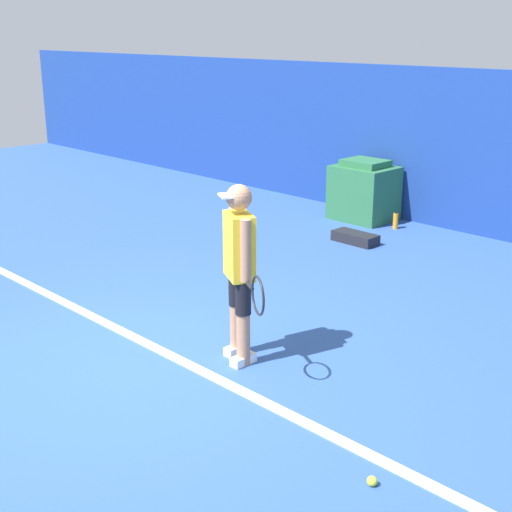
% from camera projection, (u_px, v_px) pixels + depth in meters
% --- Properties ---
extents(ground_plane, '(24.00, 24.00, 0.00)m').
position_uv_depth(ground_plane, '(136.00, 364.00, 6.25)').
color(ground_plane, '#2D5193').
extents(back_wall, '(24.00, 0.10, 2.29)m').
position_uv_depth(back_wall, '(482.00, 154.00, 9.86)').
color(back_wall, navy).
rests_on(back_wall, ground_plane).
extents(court_baseline, '(21.60, 0.10, 0.01)m').
position_uv_depth(court_baseline, '(164.00, 352.00, 6.46)').
color(court_baseline, white).
rests_on(court_baseline, ground_plane).
extents(tennis_player, '(0.85, 0.51, 1.58)m').
position_uv_depth(tennis_player, '(240.00, 266.00, 6.07)').
color(tennis_player, '#A37556').
rests_on(tennis_player, ground_plane).
extents(tennis_ball, '(0.07, 0.07, 0.07)m').
position_uv_depth(tennis_ball, '(372.00, 481.00, 4.58)').
color(tennis_ball, '#D1E533').
rests_on(tennis_ball, ground_plane).
extents(covered_chair, '(0.89, 0.74, 0.92)m').
position_uv_depth(covered_chair, '(364.00, 191.00, 10.86)').
color(covered_chair, '#28663D').
rests_on(covered_chair, ground_plane).
extents(equipment_bag, '(0.64, 0.28, 0.14)m').
position_uv_depth(equipment_bag, '(355.00, 238.00, 9.76)').
color(equipment_bag, black).
rests_on(equipment_bag, ground_plane).
extents(water_bottle, '(0.08, 0.08, 0.25)m').
position_uv_depth(water_bottle, '(396.00, 221.00, 10.43)').
color(water_bottle, orange).
rests_on(water_bottle, ground_plane).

